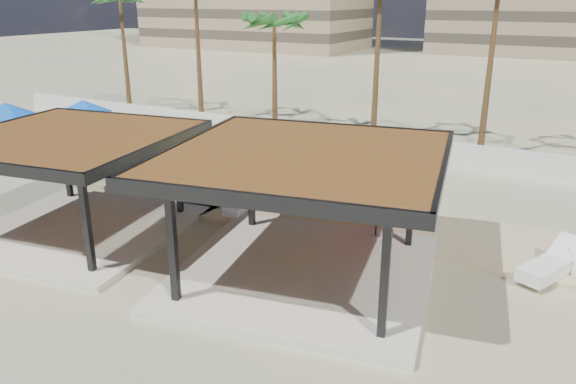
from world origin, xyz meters
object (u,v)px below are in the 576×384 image
Objects in this scene: pavilion_central at (305,203)px; umbrella_a at (6,109)px; lounger_b at (549,267)px; pavilion_west at (73,175)px; lounger_a at (240,205)px; umbrella_c at (379,180)px.

pavilion_central reaches higher than umbrella_a.
lounger_b is (25.92, -1.29, -1.97)m from umbrella_a.
lounger_a is (3.90, 4.24, -1.77)m from pavilion_west.
umbrella_c is at bearing 61.67° from pavilion_central.
pavilion_central is 8.40m from pavilion_west.
lounger_b is (10.79, 0.01, 0.04)m from lounger_a.
umbrella_a reaches higher than lounger_b.
lounger_a is at bearing 132.64° from pavilion_central.
pavilion_west is 3.20× the size of lounger_b.
umbrella_c is (1.02, 3.24, -0.08)m from pavilion_central.
lounger_b is at bearing -2.85° from umbrella_a.
pavilion_west is at bearing 175.68° from pavilion_central.
umbrella_a is (-19.56, 4.58, 0.08)m from pavilion_central.
umbrella_c is at bearing -99.83° from lounger_a.
umbrella_c is at bearing -3.73° from umbrella_a.
pavilion_west is 2.49× the size of umbrella_c.
pavilion_west is at bearing 129.50° from lounger_b.
umbrella_a is 1.10× the size of umbrella_c.
pavilion_west is at bearing 128.00° from lounger_a.
pavilion_central is 1.10× the size of pavilion_west.
lounger_b is at bearing 16.50° from pavilion_central.
pavilion_central is 2.49× the size of umbrella_a.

